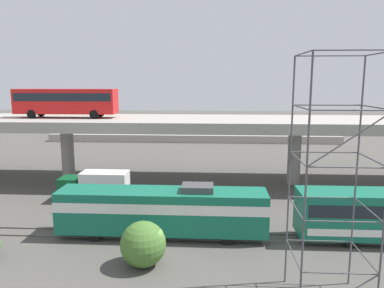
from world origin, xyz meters
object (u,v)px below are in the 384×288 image
at_px(parked_car_0, 281,128).
at_px(parked_car_7, 303,127).
at_px(parked_car_6, 192,126).
at_px(train_locomotive, 152,209).
at_px(service_truck_west, 96,185).
at_px(parked_car_1, 119,128).
at_px(transit_bus_on_overpass, 66,100).
at_px(parked_car_3, 78,128).
at_px(scaffolding_tower, 334,176).
at_px(parked_car_2, 109,125).
at_px(parked_car_4, 219,129).
at_px(parked_car_5, 145,126).

bearing_deg(parked_car_0, parked_car_7, -168.33).
bearing_deg(parked_car_0, parked_car_6, -6.93).
height_order(train_locomotive, service_truck_west, train_locomotive).
distance_m(train_locomotive, parked_car_6, 53.99).
bearing_deg(parked_car_1, parked_car_6, -160.30).
bearing_deg(parked_car_0, transit_bus_on_overpass, 48.39).
bearing_deg(train_locomotive, parked_car_7, -114.27).
bearing_deg(parked_car_6, service_truck_west, 81.60).
bearing_deg(parked_car_0, parked_car_3, 4.52).
distance_m(service_truck_west, scaffolding_tower, 24.88).
distance_m(parked_car_2, parked_car_6, 18.71).
bearing_deg(scaffolding_tower, parked_car_6, 100.22).
distance_m(parked_car_3, parked_car_4, 29.45).
bearing_deg(service_truck_west, parked_car_7, -124.59).
distance_m(parked_car_5, parked_car_6, 10.19).
bearing_deg(parked_car_5, parked_car_0, -2.99).
xyz_separation_m(parked_car_1, parked_car_4, (20.80, -0.61, 0.00)).
relative_size(scaffolding_tower, parked_car_0, 2.91).
bearing_deg(transit_bus_on_overpass, train_locomotive, 128.88).
bearing_deg(service_truck_west, parked_car_6, -98.40).
bearing_deg(service_truck_west, transit_bus_on_overpass, -53.32).
distance_m(parked_car_0, parked_car_4, 13.61).
bearing_deg(train_locomotive, parked_car_1, -72.81).
relative_size(transit_bus_on_overpass, parked_car_3, 2.86).
relative_size(train_locomotive, parked_car_1, 4.07).
distance_m(train_locomotive, parked_car_2, 57.52).
height_order(parked_car_0, parked_car_3, same).
xyz_separation_m(train_locomotive, parked_car_6, (-0.22, 53.99, 0.07)).
distance_m(scaffolding_tower, parked_car_0, 60.58).
bearing_deg(scaffolding_tower, parked_car_5, 109.20).
bearing_deg(transit_bus_on_overpass, parked_car_4, -120.07).
bearing_deg(service_truck_west, parked_car_3, -67.44).
bearing_deg(train_locomotive, transit_bus_on_overpass, -51.12).
relative_size(transit_bus_on_overpass, parked_car_0, 2.61).
distance_m(scaffolding_tower, parked_car_3, 66.49).
relative_size(parked_car_0, parked_car_7, 1.02).
height_order(train_locomotive, parked_car_7, train_locomotive).
bearing_deg(parked_car_4, transit_bus_on_overpass, 59.93).
xyz_separation_m(service_truck_west, parked_car_5, (-3.38, 45.12, 0.62)).
distance_m(parked_car_2, parked_car_7, 42.71).
xyz_separation_m(transit_bus_on_overpass, parked_car_6, (12.64, 38.04, -7.47)).
bearing_deg(train_locomotive, scaffolding_tower, 143.29).
bearing_deg(parked_car_0, service_truck_west, 59.31).
relative_size(train_locomotive, service_truck_west, 2.53).
distance_m(train_locomotive, service_truck_west, 10.71).
bearing_deg(parked_car_7, parked_car_3, -174.73).
height_order(parked_car_1, parked_car_4, same).
bearing_deg(parked_car_6, train_locomotive, 90.24).
bearing_deg(transit_bus_on_overpass, service_truck_west, 126.68).
distance_m(transit_bus_on_overpass, parked_car_2, 39.56).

